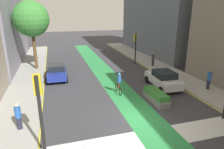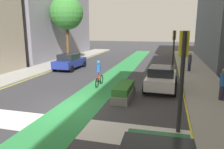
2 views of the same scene
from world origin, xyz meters
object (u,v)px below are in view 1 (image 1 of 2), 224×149
street_tree_near (31,19)px  pedestrian_sidewalk_right_a (153,59)px  traffic_signal_far_right (135,43)px  pedestrian_sidewalk_left_a (18,116)px  median_planter (156,96)px  car_white_right_far (163,79)px  cyclist_in_lane (119,83)px  traffic_signal_near_left (39,100)px  car_blue_left_far (57,71)px  pedestrian_sidewalk_right_b (209,79)px

street_tree_near → pedestrian_sidewalk_right_a: bearing=-11.8°
traffic_signal_far_right → pedestrian_sidewalk_right_a: size_ratio=2.24×
pedestrian_sidewalk_left_a → street_tree_near: 14.18m
median_planter → street_tree_near: bearing=128.3°
traffic_signal_far_right → car_white_right_far: (-0.86, -8.78, -1.91)m
cyclist_in_lane → traffic_signal_near_left: bearing=-133.7°
traffic_signal_far_right → cyclist_in_lane: size_ratio=2.08×
pedestrian_sidewalk_right_a → median_planter: size_ratio=0.61×
pedestrian_sidewalk_left_a → median_planter: 9.68m
pedestrian_sidewalk_right_a → median_planter: 10.07m
car_blue_left_far → cyclist_in_lane: (4.89, -5.43, 0.17)m
pedestrian_sidewalk_left_a → car_white_right_far: bearing=18.8°
pedestrian_sidewalk_right_b → median_planter: (-5.40, -0.66, -0.65)m
traffic_signal_near_left → car_blue_left_far: (0.94, 11.52, -2.05)m
car_blue_left_far → traffic_signal_far_right: bearing=19.8°
pedestrian_sidewalk_right_a → street_tree_near: bearing=168.2°
car_white_right_far → cyclist_in_lane: 4.35m
traffic_signal_near_left → pedestrian_sidewalk_right_b: traffic_signal_near_left is taller
traffic_signal_near_left → pedestrian_sidewalk_right_a: traffic_signal_near_left is taller
car_white_right_far → car_blue_left_far: bearing=150.8°
street_tree_near → median_planter: size_ratio=2.71×
traffic_signal_near_left → pedestrian_sidewalk_left_a: (-1.44, 2.41, -1.89)m
street_tree_near → traffic_signal_far_right: bearing=-2.7°
cyclist_in_lane → pedestrian_sidewalk_left_a: cyclist_in_lane is taller
pedestrian_sidewalk_right_a → street_tree_near: size_ratio=0.22×
pedestrian_sidewalk_right_a → pedestrian_sidewalk_left_a: size_ratio=1.06×
street_tree_near → car_white_right_far: bearing=-39.3°
pedestrian_sidewalk_right_b → cyclist_in_lane: bearing=168.1°
median_planter → traffic_signal_far_right: bearing=75.5°
traffic_signal_near_left → pedestrian_sidewalk_right_a: size_ratio=2.37×
traffic_signal_near_left → traffic_signal_far_right: 18.74m
traffic_signal_far_right → median_planter: 11.92m
car_white_right_far → median_planter: bearing=-129.0°
traffic_signal_far_right → pedestrian_sidewalk_right_a: 3.20m
traffic_signal_far_right → street_tree_near: bearing=177.3°
cyclist_in_lane → traffic_signal_far_right: bearing=60.1°
pedestrian_sidewalk_left_a → median_planter: (9.56, 1.41, -0.57)m
pedestrian_sidewalk_right_b → median_planter: bearing=-173.1°
cyclist_in_lane → car_blue_left_far: bearing=132.0°
car_white_right_far → cyclist_in_lane: bearing=-176.5°
car_blue_left_far → median_planter: (7.18, -7.70, -0.40)m
car_white_right_far → pedestrian_sidewalk_left_a: pedestrian_sidewalk_left_a is taller
pedestrian_sidewalk_left_a → median_planter: pedestrian_sidewalk_left_a is taller
car_white_right_far → street_tree_near: (-11.45, 9.37, 5.02)m
cyclist_in_lane → pedestrian_sidewalk_right_b: (7.69, -1.61, 0.08)m
traffic_signal_far_right → median_planter: size_ratio=1.36×
traffic_signal_far_right → traffic_signal_near_left: bearing=-126.1°
pedestrian_sidewalk_right_b → street_tree_near: street_tree_near is taller
pedestrian_sidewalk_right_b → traffic_signal_near_left: bearing=-161.7°
car_white_right_far → street_tree_near: 15.62m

